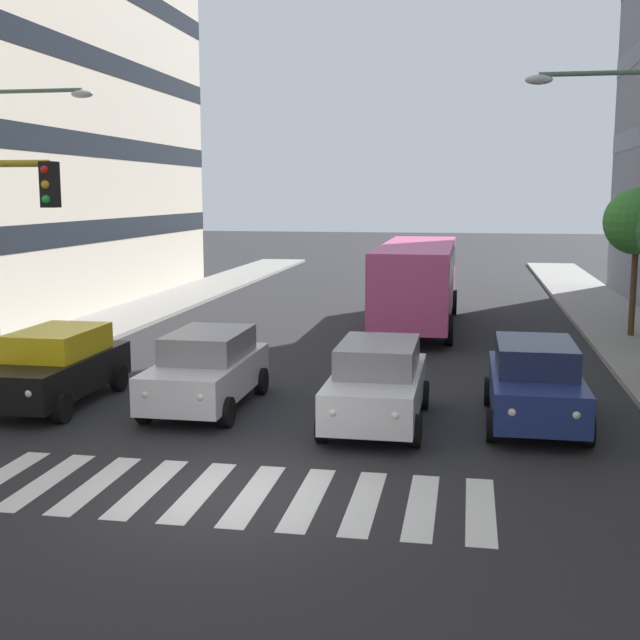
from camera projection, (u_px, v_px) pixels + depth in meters
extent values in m
plane|color=#262628|center=(226.00, 493.00, 13.38)|extent=(180.00, 180.00, 0.00)
cube|color=silver|center=(481.00, 510.00, 12.67)|extent=(0.45, 2.80, 0.01)
cube|color=silver|center=(422.00, 506.00, 12.83)|extent=(0.45, 2.80, 0.01)
cube|color=silver|center=(364.00, 502.00, 12.99)|extent=(0.45, 2.80, 0.01)
cube|color=silver|center=(308.00, 498.00, 13.15)|extent=(0.45, 2.80, 0.01)
cube|color=silver|center=(253.00, 495.00, 13.30)|extent=(0.45, 2.80, 0.01)
cube|color=silver|center=(200.00, 491.00, 13.46)|extent=(0.45, 2.80, 0.01)
cube|color=silver|center=(148.00, 488.00, 13.62)|extent=(0.45, 2.80, 0.01)
cube|color=silver|center=(96.00, 484.00, 13.78)|extent=(0.45, 2.80, 0.01)
cube|color=silver|center=(47.00, 481.00, 13.94)|extent=(0.45, 2.80, 0.01)
cube|color=navy|center=(535.00, 390.00, 17.31)|extent=(1.80, 4.40, 0.80)
cube|color=#1D2547|center=(535.00, 356.00, 17.39)|extent=(1.58, 2.46, 0.60)
cylinder|color=black|center=(588.00, 430.00, 15.80)|extent=(0.22, 0.64, 0.64)
cylinder|color=black|center=(492.00, 426.00, 16.11)|extent=(0.22, 0.64, 0.64)
cylinder|color=black|center=(570.00, 394.00, 18.62)|extent=(0.22, 0.64, 0.64)
cylinder|color=black|center=(489.00, 391.00, 18.94)|extent=(0.22, 0.64, 0.64)
sphere|color=white|center=(576.00, 415.00, 15.10)|extent=(0.18, 0.18, 0.18)
sphere|color=white|center=(512.00, 412.00, 15.30)|extent=(0.18, 0.18, 0.18)
cube|color=silver|center=(377.00, 391.00, 17.27)|extent=(1.80, 4.40, 0.80)
cube|color=gray|center=(378.00, 356.00, 17.36)|extent=(1.58, 2.46, 0.60)
cylinder|color=black|center=(415.00, 431.00, 15.76)|extent=(0.22, 0.64, 0.64)
cylinder|color=black|center=(323.00, 426.00, 16.08)|extent=(0.22, 0.64, 0.64)
cylinder|color=black|center=(424.00, 395.00, 18.59)|extent=(0.22, 0.64, 0.64)
cylinder|color=black|center=(345.00, 391.00, 18.90)|extent=(0.22, 0.64, 0.64)
sphere|color=white|center=(395.00, 415.00, 15.07)|extent=(0.18, 0.18, 0.18)
sphere|color=white|center=(333.00, 412.00, 15.27)|extent=(0.18, 0.18, 0.18)
cube|color=silver|center=(207.00, 376.00, 18.62)|extent=(1.80, 4.40, 0.80)
cube|color=gray|center=(209.00, 344.00, 18.71)|extent=(1.58, 2.46, 0.60)
cylinder|color=black|center=(227.00, 412.00, 17.11)|extent=(0.22, 0.64, 0.64)
cylinder|color=black|center=(145.00, 408.00, 17.43)|extent=(0.22, 0.64, 0.64)
cylinder|color=black|center=(261.00, 381.00, 19.94)|extent=(0.22, 0.64, 0.64)
cylinder|color=black|center=(190.00, 378.00, 20.25)|extent=(0.22, 0.64, 0.64)
sphere|color=white|center=(201.00, 397.00, 16.42)|extent=(0.18, 0.18, 0.18)
sphere|color=white|center=(146.00, 394.00, 16.62)|extent=(0.18, 0.18, 0.18)
cube|color=black|center=(55.00, 374.00, 18.92)|extent=(1.80, 4.40, 0.80)
cube|color=yellow|center=(58.00, 342.00, 19.01)|extent=(1.58, 2.46, 0.60)
cylinder|color=black|center=(62.00, 408.00, 17.41)|extent=(0.22, 0.64, 0.64)
cylinder|color=black|center=(119.00, 378.00, 20.23)|extent=(0.22, 0.64, 0.64)
cylinder|color=black|center=(51.00, 375.00, 20.55)|extent=(0.22, 0.64, 0.64)
sphere|color=white|center=(29.00, 393.00, 16.71)|extent=(0.18, 0.18, 0.18)
cube|color=#DB5193|center=(417.00, 278.00, 29.91)|extent=(2.50, 10.50, 2.50)
cube|color=black|center=(418.00, 263.00, 29.82)|extent=(2.52, 9.87, 0.80)
cylinder|color=black|center=(449.00, 330.00, 26.30)|extent=(0.28, 1.00, 1.00)
cylinder|color=black|center=(371.00, 328.00, 26.74)|extent=(0.28, 1.00, 1.00)
cylinder|color=black|center=(453.00, 302.00, 32.94)|extent=(0.28, 1.00, 1.00)
cylinder|color=black|center=(391.00, 301.00, 33.38)|extent=(0.28, 1.00, 1.00)
cube|color=black|center=(50.00, 185.00, 13.78)|extent=(0.24, 0.28, 0.76)
sphere|color=red|center=(45.00, 170.00, 13.59)|extent=(0.14, 0.14, 0.14)
sphere|color=orange|center=(45.00, 185.00, 13.63)|extent=(0.14, 0.14, 0.14)
sphere|color=green|center=(46.00, 199.00, 13.67)|extent=(0.14, 0.14, 0.14)
cylinder|color=#4C6B56|center=(620.00, 73.00, 16.52)|extent=(3.17, 0.10, 0.10)
ellipsoid|color=#B7BCC1|center=(539.00, 80.00, 16.82)|extent=(0.56, 0.28, 0.20)
cylinder|color=#4C6B56|center=(32.00, 91.00, 20.27)|extent=(2.65, 0.10, 0.10)
ellipsoid|color=#B7BCC1|center=(82.00, 94.00, 20.05)|extent=(0.56, 0.28, 0.20)
cylinder|color=#513823|center=(633.00, 289.00, 27.13)|extent=(0.20, 0.20, 3.10)
sphere|color=#387F33|center=(637.00, 221.00, 26.80)|extent=(2.16, 2.16, 2.16)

